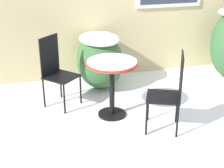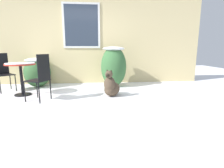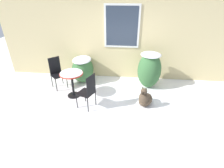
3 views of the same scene
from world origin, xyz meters
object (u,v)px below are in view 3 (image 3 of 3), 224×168
object	(u,v)px
patio_chair_near_table	(57,72)
patio_chair_far_side	(88,91)
patio_table	(72,78)
dog	(145,99)

from	to	relation	value
patio_chair_near_table	patio_chair_far_side	bearing A→B (deg)	-83.59
patio_table	patio_chair_far_side	xyz separation A→B (m)	(0.59, -0.53, -0.08)
patio_table	patio_chair_far_side	world-z (taller)	patio_chair_far_side
patio_chair_near_table	dog	bearing A→B (deg)	-60.22
patio_table	patio_chair_far_side	size ratio (longest dim) A/B	0.78
dog	patio_chair_far_side	bearing A→B (deg)	-144.89
patio_chair_near_table	patio_chair_far_side	distance (m)	1.64
patio_chair_far_side	dog	xyz separation A→B (m)	(1.52, 0.23, -0.30)
patio_chair_far_side	dog	size ratio (longest dim) A/B	1.47
patio_table	dog	world-z (taller)	patio_table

